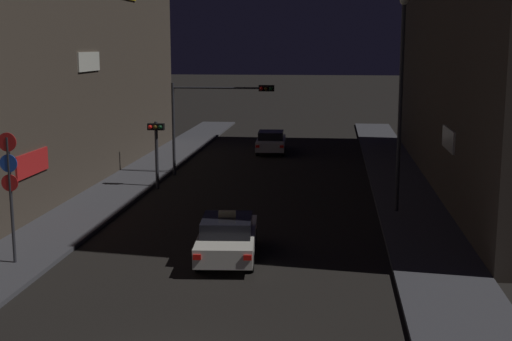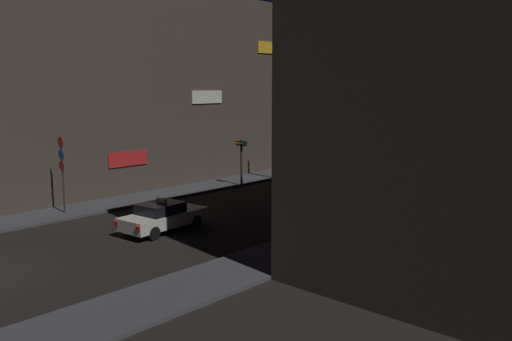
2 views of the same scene
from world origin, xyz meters
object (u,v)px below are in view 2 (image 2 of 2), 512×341
at_px(sign_pole_left, 62,167).
at_px(street_lamp_near_block, 349,124).
at_px(far_car, 387,164).
at_px(traffic_light_overhead, 300,133).
at_px(taxi, 163,216).
at_px(traffic_light_left_kerb, 241,153).

relative_size(sign_pole_left, street_lamp_near_block, 0.48).
xyz_separation_m(far_car, traffic_light_overhead, (-2.26, -8.41, 2.93)).
distance_m(taxi, traffic_light_overhead, 14.90).
relative_size(taxi, sign_pole_left, 1.11).
distance_m(traffic_light_left_kerb, sign_pole_left, 12.35).
height_order(taxi, traffic_light_left_kerb, traffic_light_left_kerb).
relative_size(taxi, street_lamp_near_block, 0.53).
distance_m(taxi, street_lamp_near_block, 10.05).
bearing_deg(sign_pole_left, traffic_light_left_kerb, 83.26).
height_order(taxi, street_lamp_near_block, street_lamp_near_block).
relative_size(taxi, far_car, 1.01).
relative_size(taxi, traffic_light_overhead, 0.84).
xyz_separation_m(taxi, traffic_light_left_kerb, (-5.10, 10.67, 1.65)).
height_order(far_car, traffic_light_overhead, traffic_light_overhead).
bearing_deg(far_car, sign_pole_left, -103.68).
bearing_deg(traffic_light_left_kerb, sign_pole_left, -96.74).
xyz_separation_m(taxi, sign_pole_left, (-6.55, -1.59, 1.92)).
relative_size(taxi, traffic_light_left_kerb, 1.39).
bearing_deg(sign_pole_left, far_car, 76.32).
xyz_separation_m(taxi, far_car, (-0.63, 22.72, -0.00)).
bearing_deg(street_lamp_near_block, sign_pole_left, -146.47).
distance_m(taxi, traffic_light_left_kerb, 11.94).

